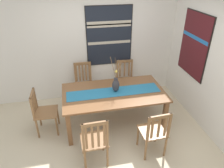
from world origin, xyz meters
name	(u,v)px	position (x,y,z in m)	size (l,w,h in m)	color
ground_plane	(116,143)	(0.00, 0.00, -0.01)	(6.40, 6.40, 0.03)	beige
wall_back	(99,42)	(0.00, 1.86, 1.35)	(6.40, 0.12, 2.70)	silver
wall_side	(222,69)	(1.86, 0.00, 1.35)	(0.12, 6.40, 2.70)	silver
dining_table	(114,96)	(0.07, 0.60, 0.65)	(1.98, 1.10, 0.74)	brown
table_runner	(114,92)	(0.07, 0.60, 0.75)	(1.82, 0.36, 0.01)	#236B93
centerpiece_vase	(116,84)	(0.12, 0.62, 0.90)	(0.22, 0.18, 0.71)	#333338
chair_0	(95,141)	(-0.45, -0.38, 0.50)	(0.43, 0.43, 0.97)	brown
chair_1	(84,83)	(-0.44, 1.54, 0.50)	(0.42, 0.42, 0.96)	brown
chair_2	(154,132)	(0.55, -0.36, 0.48)	(0.44, 0.44, 0.92)	brown
chair_3	(43,111)	(-1.30, 0.61, 0.47)	(0.43, 0.43, 0.90)	brown
chair_4	(125,79)	(0.58, 1.55, 0.48)	(0.44, 0.44, 0.92)	brown
painting_on_back_wall	(109,36)	(0.23, 1.79, 1.50)	(1.05, 0.05, 1.36)	black
painting_on_side_wall	(194,45)	(1.79, 0.83, 1.50)	(0.05, 0.94, 1.29)	black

